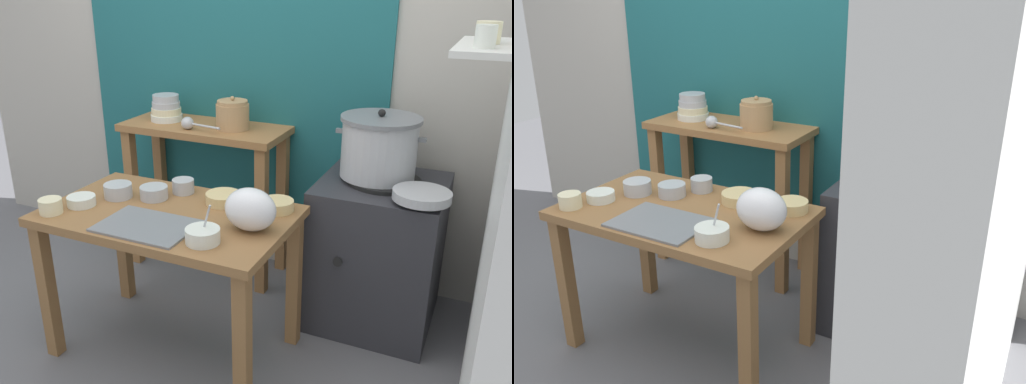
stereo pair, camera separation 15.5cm
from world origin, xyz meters
TOP-DOWN VIEW (x-y plane):
  - ground_plane at (0.00, 0.00)m, footprint 9.00×9.00m
  - wall_back at (0.08, 1.10)m, footprint 4.40×0.12m
  - prep_table at (0.06, 0.04)m, footprint 1.10×0.66m
  - back_shelf_table at (-0.20, 0.83)m, footprint 0.96×0.40m
  - stove_block at (0.87, 0.70)m, footprint 0.60×0.61m
  - steamer_pot at (0.83, 0.72)m, footprint 0.43×0.38m
  - clay_pot at (-0.02, 0.83)m, footprint 0.19×0.19m
  - bowl_stack_enamel at (-0.46, 0.84)m, footprint 0.19×0.19m
  - ladle at (-0.23, 0.71)m, footprint 0.26×0.07m
  - serving_tray at (0.07, -0.13)m, footprint 0.40×0.28m
  - plastic_bag at (0.47, 0.03)m, footprint 0.22×0.16m
  - wide_pan at (1.08, 0.50)m, footprint 0.25×0.25m
  - prep_bowl_0 at (-0.25, 0.09)m, footprint 0.13×0.13m
  - prep_bowl_1 at (-0.34, -0.06)m, footprint 0.13×0.13m
  - prep_bowl_2 at (0.35, -0.16)m, footprint 0.14×0.14m
  - prep_bowl_3 at (-0.40, -0.19)m, footprint 0.10×0.10m
  - prep_bowl_4 at (-0.08, 0.14)m, footprint 0.13×0.13m
  - prep_bowl_5 at (0.24, 0.23)m, footprint 0.17×0.17m
  - prep_bowl_6 at (0.00, 0.27)m, footprint 0.11×0.11m
  - prep_bowl_7 at (0.49, 0.26)m, footprint 0.15×0.15m

SIDE VIEW (x-z plane):
  - ground_plane at x=0.00m, z-range 0.00..0.00m
  - stove_block at x=0.87m, z-range -0.01..0.77m
  - prep_table at x=0.06m, z-range 0.25..0.97m
  - back_shelf_table at x=-0.20m, z-range 0.23..1.13m
  - serving_tray at x=0.07m, z-range 0.72..0.73m
  - prep_bowl_1 at x=-0.34m, z-range 0.72..0.77m
  - prep_bowl_5 at x=0.24m, z-range 0.72..0.77m
  - prep_bowl_7 at x=0.49m, z-range 0.72..0.77m
  - prep_bowl_4 at x=-0.08m, z-range 0.72..0.78m
  - prep_bowl_2 at x=0.35m, z-range 0.67..0.83m
  - prep_bowl_0 at x=-0.25m, z-range 0.72..0.79m
  - prep_bowl_3 at x=-0.40m, z-range 0.72..0.79m
  - prep_bowl_6 at x=0.00m, z-range 0.72..0.79m
  - wide_pan at x=1.08m, z-range 0.78..0.82m
  - plastic_bag at x=0.47m, z-range 0.72..0.90m
  - steamer_pot at x=0.83m, z-range 0.76..1.10m
  - ladle at x=-0.23m, z-range 0.90..0.97m
  - bowl_stack_enamel at x=-0.46m, z-range 0.89..1.05m
  - clay_pot at x=-0.02m, z-range 0.89..1.07m
  - wall_back at x=0.08m, z-range 0.00..2.60m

